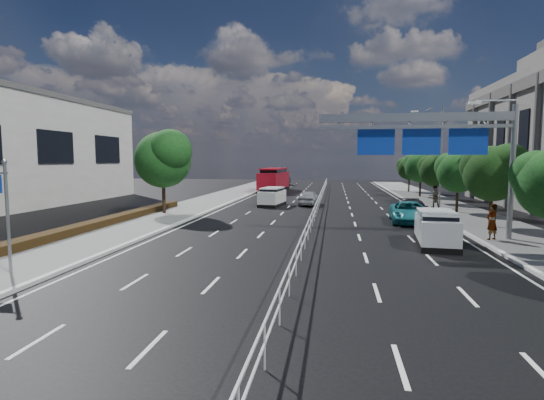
# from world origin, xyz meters

# --- Properties ---
(ground) EXTENTS (160.00, 160.00, 0.00)m
(ground) POSITION_xyz_m (0.00, 0.00, 0.00)
(ground) COLOR black
(ground) RESTS_ON ground
(kerb_near) EXTENTS (0.25, 140.00, 0.15)m
(kerb_near) POSITION_xyz_m (-9.00, 0.00, 0.07)
(kerb_near) COLOR silver
(kerb_near) RESTS_ON ground
(median_fence) EXTENTS (0.05, 85.00, 1.02)m
(median_fence) POSITION_xyz_m (0.00, 22.50, 0.53)
(median_fence) COLOR silver
(median_fence) RESTS_ON ground
(hedge_near) EXTENTS (1.00, 36.00, 0.44)m
(hedge_near) POSITION_xyz_m (-13.30, 5.00, 0.36)
(hedge_near) COLOR black
(hedge_near) RESTS_ON sidewalk_near
(overhead_gantry) EXTENTS (10.24, 0.38, 7.45)m
(overhead_gantry) POSITION_xyz_m (6.74, 10.05, 5.61)
(overhead_gantry) COLOR gray
(overhead_gantry) RESTS_ON ground
(streetlight_far) EXTENTS (2.78, 2.40, 9.00)m
(streetlight_far) POSITION_xyz_m (10.50, 26.00, 5.21)
(streetlight_far) COLOR gray
(streetlight_far) RESTS_ON ground
(near_tree_back) EXTENTS (4.84, 4.51, 6.69)m
(near_tree_back) POSITION_xyz_m (-11.94, 17.97, 4.61)
(near_tree_back) COLOR black
(near_tree_back) RESTS_ON ground
(far_tree_d) EXTENTS (3.85, 3.59, 5.34)m
(far_tree_d) POSITION_xyz_m (11.25, 14.48, 3.69)
(far_tree_d) COLOR black
(far_tree_d) RESTS_ON ground
(far_tree_e) EXTENTS (3.63, 3.38, 5.13)m
(far_tree_e) POSITION_xyz_m (11.25, 21.98, 3.56)
(far_tree_e) COLOR black
(far_tree_e) RESTS_ON ground
(far_tree_f) EXTENTS (3.52, 3.28, 5.02)m
(far_tree_f) POSITION_xyz_m (11.24, 29.48, 3.49)
(far_tree_f) COLOR black
(far_tree_f) RESTS_ON ground
(far_tree_g) EXTENTS (3.96, 3.69, 5.45)m
(far_tree_g) POSITION_xyz_m (11.25, 36.98, 3.75)
(far_tree_g) COLOR black
(far_tree_g) RESTS_ON ground
(far_tree_h) EXTENTS (3.41, 3.18, 4.91)m
(far_tree_h) POSITION_xyz_m (11.24, 44.48, 3.42)
(far_tree_h) COLOR black
(far_tree_h) RESTS_ON ground
(white_minivan) EXTENTS (2.28, 4.24, 1.76)m
(white_minivan) POSITION_xyz_m (-4.42, 25.58, 0.86)
(white_minivan) COLOR black
(white_minivan) RESTS_ON ground
(red_bus) EXTENTS (3.15, 10.93, 3.23)m
(red_bus) POSITION_xyz_m (-6.89, 44.19, 1.68)
(red_bus) COLOR black
(red_bus) RESTS_ON ground
(near_car_silver) EXTENTS (2.09, 4.33, 1.43)m
(near_car_silver) POSITION_xyz_m (-1.00, 26.65, 0.71)
(near_car_silver) COLOR #96999D
(near_car_silver) RESTS_ON ground
(near_car_dark) EXTENTS (1.96, 5.22, 1.70)m
(near_car_dark) POSITION_xyz_m (-7.15, 58.82, 0.85)
(near_car_dark) COLOR black
(near_car_dark) RESTS_ON ground
(silver_minivan) EXTENTS (2.22, 4.41, 1.77)m
(silver_minivan) POSITION_xyz_m (6.50, 8.26, 0.87)
(silver_minivan) COLOR black
(silver_minivan) RESTS_ON ground
(parked_car_teal) EXTENTS (2.75, 5.37, 1.45)m
(parked_car_teal) POSITION_xyz_m (6.50, 16.20, 0.73)
(parked_car_teal) COLOR #1B727C
(parked_car_teal) RESTS_ON ground
(parked_car_dark) EXTENTS (1.96, 4.58, 1.32)m
(parked_car_dark) POSITION_xyz_m (7.34, 19.00, 0.66)
(parked_car_dark) COLOR black
(parked_car_dark) RESTS_ON ground
(pedestrian_a) EXTENTS (0.83, 0.76, 1.91)m
(pedestrian_a) POSITION_xyz_m (9.60, 9.61, 1.09)
(pedestrian_a) COLOR gray
(pedestrian_a) RESTS_ON sidewalk_far
(pedestrian_b) EXTENTS (0.96, 0.75, 1.95)m
(pedestrian_b) POSITION_xyz_m (10.17, 25.26, 1.11)
(pedestrian_b) COLOR gray
(pedestrian_b) RESTS_ON sidewalk_far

